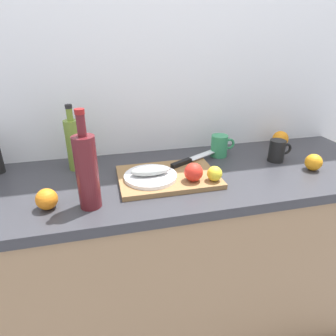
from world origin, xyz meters
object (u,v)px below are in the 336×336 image
olive_oil_bottle (74,144)px  coffee_mug_1 (277,151)px  wine_bottle (87,171)px  fish_fillet (150,171)px  white_plate (151,176)px  orange_0 (280,139)px  coffee_mug_0 (220,146)px  chef_knife (190,160)px  cutting_board (168,177)px  lemon_0 (215,174)px

olive_oil_bottle → coffee_mug_1: 0.92m
coffee_mug_1 → wine_bottle: bearing=-166.5°
fish_fillet → coffee_mug_1: (0.61, 0.08, -0.00)m
white_plate → orange_0: size_ratio=2.56×
fish_fillet → coffee_mug_0: (0.38, 0.20, -0.00)m
wine_bottle → coffee_mug_0: size_ratio=2.84×
chef_knife → wine_bottle: wine_bottle is taller
cutting_board → lemon_0: bearing=-29.6°
chef_knife → orange_0: (0.54, 0.13, 0.01)m
fish_fillet → chef_knife: 0.24m
fish_fillet → coffee_mug_0: bearing=27.9°
olive_oil_bottle → chef_knife: bearing=-10.2°
coffee_mug_0 → coffee_mug_1: coffee_mug_0 is taller
white_plate → coffee_mug_1: 0.62m
chef_knife → wine_bottle: size_ratio=0.79×
white_plate → orange_0: 0.79m
chef_knife → coffee_mug_1: coffee_mug_1 is taller
chef_knife → coffee_mug_1: 0.42m
olive_oil_bottle → coffee_mug_0: 0.67m
lemon_0 → olive_oil_bottle: (-0.53, 0.29, 0.07)m
lemon_0 → wine_bottle: wine_bottle is taller
white_plate → coffee_mug_1: size_ratio=1.88×
fish_fillet → lemon_0: bearing=-18.5°
lemon_0 → coffee_mug_1: bearing=23.0°
lemon_0 → wine_bottle: bearing=-174.6°
coffee_mug_0 → olive_oil_bottle: bearing=179.2°
chef_knife → coffee_mug_0: bearing=-3.9°
lemon_0 → wine_bottle: 0.48m
white_plate → lemon_0: 0.25m
cutting_board → chef_knife: (0.13, 0.11, 0.02)m
white_plate → fish_fillet: (0.00, -0.00, 0.03)m
orange_0 → chef_knife: bearing=-166.5°
wine_bottle → orange_0: wine_bottle is taller
white_plate → chef_knife: bearing=30.8°
fish_fillet → olive_oil_bottle: 0.37m
wine_bottle → white_plate: bearing=28.2°
wine_bottle → olive_oil_bottle: bearing=100.1°
cutting_board → fish_fillet: 0.09m
olive_oil_bottle → lemon_0: bearing=-28.6°
chef_knife → olive_oil_bottle: size_ratio=0.94×
olive_oil_bottle → coffee_mug_1: olive_oil_bottle is taller
wine_bottle → orange_0: bearing=21.0°
coffee_mug_1 → chef_knife: bearing=174.3°
fish_fillet → wine_bottle: bearing=-151.8°
lemon_0 → olive_oil_bottle: 0.61m
fish_fillet → orange_0: size_ratio=1.92×
wine_bottle → coffee_mug_0: wine_bottle is taller
coffee_mug_0 → coffee_mug_1: 0.27m
coffee_mug_1 → fish_fillet: bearing=-172.6°
orange_0 → wine_bottle: bearing=-159.0°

